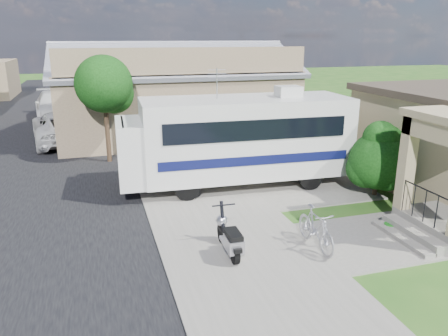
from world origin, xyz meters
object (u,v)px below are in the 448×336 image
object	(u,v)px
pickup_truck	(62,127)
motorhome	(237,138)
bicycle	(316,230)
garden_hose	(390,227)
scooter	(230,238)
van	(56,105)
shrub	(378,158)

from	to	relation	value
pickup_truck	motorhome	bearing A→B (deg)	117.90
bicycle	garden_hose	world-z (taller)	bicycle
scooter	pickup_truck	bearing A→B (deg)	109.30
motorhome	van	bearing A→B (deg)	116.53
garden_hose	van	bearing A→B (deg)	115.70
shrub	van	world-z (taller)	shrub
shrub	motorhome	bearing A→B (deg)	150.74
garden_hose	scooter	bearing A→B (deg)	-177.87
bicycle	pickup_truck	xyz separation A→B (m)	(-6.81, 14.51, 0.28)
shrub	pickup_truck	world-z (taller)	shrub
shrub	bicycle	bearing A→B (deg)	-142.40
garden_hose	motorhome	bearing A→B (deg)	121.05
shrub	scooter	world-z (taller)	shrub
scooter	van	size ratio (longest dim) A/B	0.28
motorhome	pickup_truck	world-z (taller)	motorhome
motorhome	bicycle	distance (m)	5.56
bicycle	pickup_truck	world-z (taller)	pickup_truck
motorhome	scooter	xyz separation A→B (m)	(-1.89, -5.11, -1.30)
motorhome	scooter	world-z (taller)	motorhome
shrub	scooter	size ratio (longest dim) A/B	1.52
motorhome	bicycle	bearing A→B (deg)	-83.99
shrub	garden_hose	world-z (taller)	shrub
pickup_truck	garden_hose	bearing A→B (deg)	116.40
scooter	garden_hose	distance (m)	4.88
motorhome	pickup_truck	distance (m)	11.22
bicycle	garden_hose	bearing A→B (deg)	9.31
motorhome	bicycle	xyz separation A→B (m)	(0.33, -5.41, -1.27)
shrub	garden_hose	size ratio (longest dim) A/B	7.66
scooter	pickup_truck	xyz separation A→B (m)	(-4.60, 14.22, 0.31)
scooter	van	xyz separation A→B (m)	(-5.31, 21.31, 0.40)
pickup_truck	van	xyz separation A→B (m)	(-0.71, 7.09, 0.08)
bicycle	van	size ratio (longest dim) A/B	0.29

